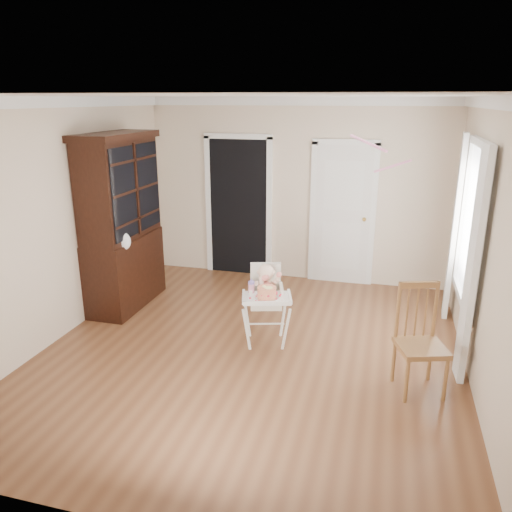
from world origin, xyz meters
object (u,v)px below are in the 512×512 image
(high_chair, at_px, (266,296))
(cake, at_px, (267,292))
(sippy_cup, at_px, (251,287))
(china_cabinet, at_px, (122,222))
(dining_chair, at_px, (420,343))

(high_chair, bearing_deg, cake, -89.75)
(sippy_cup, xyz_separation_m, china_cabinet, (-1.95, 0.74, 0.42))
(high_chair, xyz_separation_m, sippy_cup, (-0.14, -0.12, 0.14))
(cake, xyz_separation_m, dining_chair, (1.57, -0.33, -0.22))
(high_chair, distance_m, china_cabinet, 2.25)
(dining_chair, bearing_deg, cake, 149.30)
(high_chair, relative_size, cake, 3.57)
(china_cabinet, bearing_deg, cake, -21.10)
(cake, bearing_deg, high_chair, 106.24)
(cake, height_order, dining_chair, dining_chair)
(china_cabinet, height_order, dining_chair, china_cabinet)
(china_cabinet, relative_size, dining_chair, 2.19)
(high_chair, height_order, sippy_cup, high_chair)
(sippy_cup, relative_size, china_cabinet, 0.07)
(china_cabinet, distance_m, dining_chair, 3.95)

